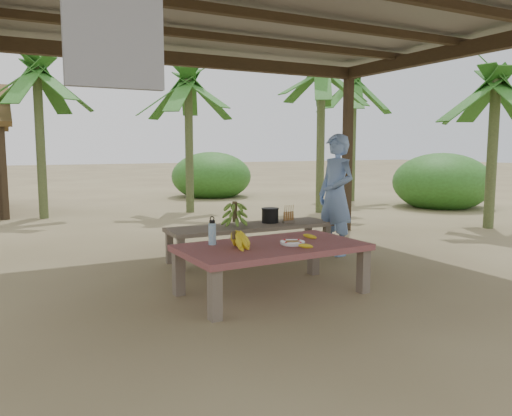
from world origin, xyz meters
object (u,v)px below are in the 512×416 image
ripe_banana_bunch (234,239)px  water_flask (212,233)px  work_table (272,251)px  cooking_pot (270,216)px  bench (251,229)px  woman (336,195)px  plate (292,243)px

ripe_banana_bunch → water_flask: size_ratio=1.07×
work_table → cooking_pot: size_ratio=8.26×
work_table → bench: size_ratio=0.83×
bench → cooking_pot: (0.31, 0.06, 0.15)m
work_table → bench: (0.53, 1.49, -0.04)m
work_table → cooking_pot: (0.84, 1.55, 0.11)m
cooking_pot → ripe_banana_bunch: bearing=-128.8°
bench → woman: size_ratio=1.35×
work_table → woman: size_ratio=1.13×
plate → woman: woman is taller
ripe_banana_bunch → woman: bearing=30.5°
work_table → ripe_banana_bunch: size_ratio=6.09×
work_table → plate: (0.18, -0.10, 0.08)m
work_table → bench: bearing=68.2°
ripe_banana_bunch → woman: (2.09, 1.23, 0.22)m
bench → cooking_pot: cooking_pot is taller
water_flask → woman: woman is taller
bench → woman: woman is taller
ripe_banana_bunch → work_table: bearing=1.7°
work_table → cooking_pot: 1.77m
plate → water_flask: water_flask is taller
ripe_banana_bunch → cooking_pot: bearing=51.2°
bench → ripe_banana_bunch: bearing=-121.4°
bench → water_flask: water_flask is taller
bench → plate: (-0.35, -1.59, 0.12)m
bench → work_table: bearing=-108.7°
ripe_banana_bunch → cooking_pot: ripe_banana_bunch is taller
work_table → water_flask: bearing=150.6°
work_table → plate: size_ratio=7.54×
water_flask → woman: 2.40m
work_table → water_flask: (-0.52, 0.27, 0.18)m
ripe_banana_bunch → water_flask: water_flask is taller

